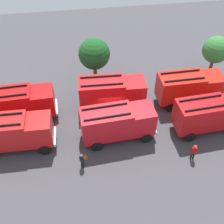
{
  "coord_description": "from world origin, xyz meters",
  "views": [
    {
      "loc": [
        -3.01,
        -20.3,
        21.59
      ],
      "look_at": [
        0.0,
        0.0,
        1.4
      ],
      "focal_mm": 44.99,
      "sensor_mm": 36.0,
      "label": 1
    }
  ],
  "objects": [
    {
      "name": "firefighter_2",
      "position": [
        6.69,
        -5.86,
        1.04
      ],
      "size": [
        0.46,
        0.32,
        1.84
      ],
      "rotation": [
        0.0,
        0.0,
        4.52
      ],
      "color": "black",
      "rests_on": "ground"
    },
    {
      "name": "fire_truck_5",
      "position": [
        8.78,
        1.89,
        2.15
      ],
      "size": [
        7.24,
        2.86,
        3.88
      ],
      "rotation": [
        0.0,
        0.0,
        0.02
      ],
      "color": "red",
      "rests_on": "ground"
    },
    {
      "name": "tree_0",
      "position": [
        -0.98,
        7.27,
        3.79
      ],
      "size": [
        3.64,
        3.64,
        5.64
      ],
      "color": "brown",
      "rests_on": "ground"
    },
    {
      "name": "fire_truck_4",
      "position": [
        0.3,
        2.25,
        2.15
      ],
      "size": [
        7.29,
        2.98,
        3.88
      ],
      "rotation": [
        0.0,
        0.0,
        -0.04
      ],
      "color": "red",
      "rests_on": "ground"
    },
    {
      "name": "fire_truck_2",
      "position": [
        9.37,
        -2.39,
        2.15
      ],
      "size": [
        7.34,
        3.13,
        3.88
      ],
      "rotation": [
        0.0,
        0.0,
        0.06
      ],
      "color": "red",
      "rests_on": "ground"
    },
    {
      "name": "fire_truck_1",
      "position": [
        0.17,
        -2.2,
        2.15
      ],
      "size": [
        7.35,
        3.15,
        3.88
      ],
      "rotation": [
        0.0,
        0.0,
        0.07
      ],
      "color": "red",
      "rests_on": "ground"
    },
    {
      "name": "tree_1",
      "position": [
        13.58,
        6.7,
        3.37
      ],
      "size": [
        3.24,
        3.24,
        5.01
      ],
      "color": "brown",
      "rests_on": "ground"
    },
    {
      "name": "ground_plane",
      "position": [
        0.0,
        0.0,
        0.0
      ],
      "size": [
        55.24,
        55.24,
        0.0
      ],
      "primitive_type": "plane",
      "color": "#423F44"
    },
    {
      "name": "fire_truck_3",
      "position": [
        -9.32,
        1.94,
        2.15
      ],
      "size": [
        7.29,
        2.99,
        3.88
      ],
      "rotation": [
        0.0,
        0.0,
        0.04
      ],
      "color": "red",
      "rests_on": "ground"
    },
    {
      "name": "firefighter_1",
      "position": [
        -3.5,
        -5.28,
        0.98
      ],
      "size": [
        0.43,
        0.48,
        1.75
      ],
      "rotation": [
        0.0,
        0.0,
        3.7
      ],
      "color": "black",
      "rests_on": "ground"
    },
    {
      "name": "traffic_cone_0",
      "position": [
        -3.15,
        -4.33,
        0.32
      ],
      "size": [
        0.45,
        0.45,
        0.64
      ],
      "primitive_type": "cone",
      "color": "#F2600C",
      "rests_on": "ground"
    },
    {
      "name": "fire_truck_0",
      "position": [
        -9.51,
        -1.99,
        2.15
      ],
      "size": [
        7.24,
        2.85,
        3.88
      ],
      "rotation": [
        0.0,
        0.0,
        -0.02
      ],
      "color": "red",
      "rests_on": "ground"
    }
  ]
}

